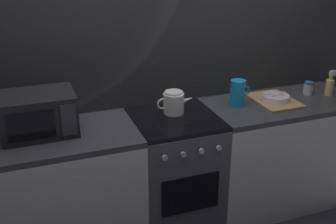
# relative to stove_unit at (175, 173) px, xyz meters

# --- Properties ---
(ground_plane) EXTENTS (8.00, 8.00, 0.00)m
(ground_plane) POSITION_rel_stove_unit_xyz_m (0.00, 0.00, -0.45)
(ground_plane) COLOR #2D2D33
(back_wall) EXTENTS (3.60, 0.05, 2.40)m
(back_wall) POSITION_rel_stove_unit_xyz_m (0.00, 0.32, 0.75)
(back_wall) COLOR gray
(back_wall) RESTS_ON ground_plane
(counter_left) EXTENTS (1.20, 0.60, 0.90)m
(counter_left) POSITION_rel_stove_unit_xyz_m (-0.90, 0.00, 0.00)
(counter_left) COLOR silver
(counter_left) RESTS_ON ground_plane
(stove_unit) EXTENTS (0.60, 0.63, 0.90)m
(stove_unit) POSITION_rel_stove_unit_xyz_m (0.00, 0.00, 0.00)
(stove_unit) COLOR #4C4C51
(stove_unit) RESTS_ON ground_plane
(counter_right) EXTENTS (1.20, 0.60, 0.90)m
(counter_right) POSITION_rel_stove_unit_xyz_m (0.90, 0.00, 0.00)
(counter_right) COLOR silver
(counter_right) RESTS_ON ground_plane
(microwave) EXTENTS (0.46, 0.35, 0.27)m
(microwave) POSITION_rel_stove_unit_xyz_m (-0.91, 0.07, 0.59)
(microwave) COLOR black
(microwave) RESTS_ON counter_left
(kettle) EXTENTS (0.28, 0.15, 0.17)m
(kettle) POSITION_rel_stove_unit_xyz_m (0.02, 0.08, 0.53)
(kettle) COLOR white
(kettle) RESTS_ON stove_unit
(pitcher) EXTENTS (0.16, 0.11, 0.20)m
(pitcher) POSITION_rel_stove_unit_xyz_m (0.52, 0.05, 0.55)
(pitcher) COLOR #198CD8
(pitcher) RESTS_ON counter_right
(dish_pile) EXTENTS (0.30, 0.40, 0.07)m
(dish_pile) POSITION_rel_stove_unit_xyz_m (0.83, 0.01, 0.47)
(dish_pile) COLOR tan
(dish_pile) RESTS_ON counter_right
(spice_jar) EXTENTS (0.08, 0.08, 0.10)m
(spice_jar) POSITION_rel_stove_unit_xyz_m (1.18, 0.07, 0.50)
(spice_jar) COLOR silver
(spice_jar) RESTS_ON counter_right
(spray_bottle) EXTENTS (0.08, 0.06, 0.20)m
(spray_bottle) POSITION_rel_stove_unit_xyz_m (1.32, -0.01, 0.53)
(spray_bottle) COLOR #E5CC72
(spray_bottle) RESTS_ON counter_right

